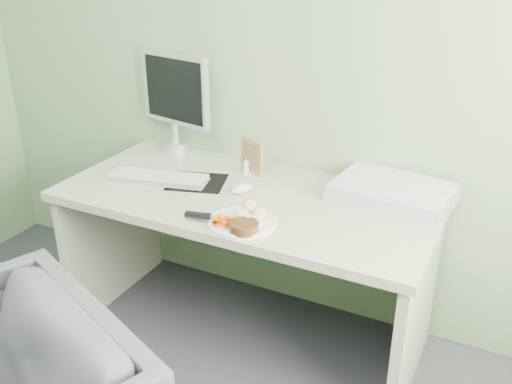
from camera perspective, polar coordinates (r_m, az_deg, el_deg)
The scene contains 14 objects.
wall_back at distance 2.56m, azimuth 2.90°, elevation 15.68°, with size 3.50×3.50×0.00m, color gray.
desk at distance 2.50m, azimuth -0.98°, elevation -4.05°, with size 1.60×0.75×0.73m.
plate at distance 2.18m, azimuth -1.34°, elevation -3.06°, with size 0.26×0.26×0.01m, color white.
steak at distance 2.09m, azimuth -1.21°, elevation -3.50°, with size 0.11×0.11×0.03m, color black.
potato_pile at distance 2.16m, azimuth -0.51°, elevation -2.06°, with size 0.12×0.08×0.06m, color tan.
carrot_heap at distance 2.13m, azimuth -3.28°, elevation -2.79°, with size 0.07×0.06×0.04m, color #FF5705.
steak_knife at distance 2.18m, azimuth -4.78°, elevation -2.47°, with size 0.26×0.08×0.02m.
mousepad at distance 2.55m, azimuth -5.92°, elevation 1.00°, with size 0.25×0.22×0.00m, color black.
keyboard at distance 2.58m, azimuth -9.78°, elevation 1.43°, with size 0.44×0.13×0.02m, color white.
computer_mouse at distance 2.43m, azimuth -1.36°, elevation 0.37°, with size 0.06×0.11×0.04m, color white.
photo_frame at distance 2.60m, azimuth -0.39°, elevation 3.54°, with size 0.13×0.02×0.16m, color #AB7D4F.
eyedrop_bottle at distance 2.62m, azimuth -1.00°, elevation 2.57°, with size 0.03×0.03×0.08m.
scanner at distance 2.41m, azimuth 13.46°, elevation -0.14°, with size 0.47×0.31×0.07m, color silver.
monitor at distance 2.85m, azimuth -8.09°, elevation 9.34°, with size 0.41×0.14×0.49m.
Camera 1 is at (1.02, -0.32, 1.75)m, focal length 40.00 mm.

